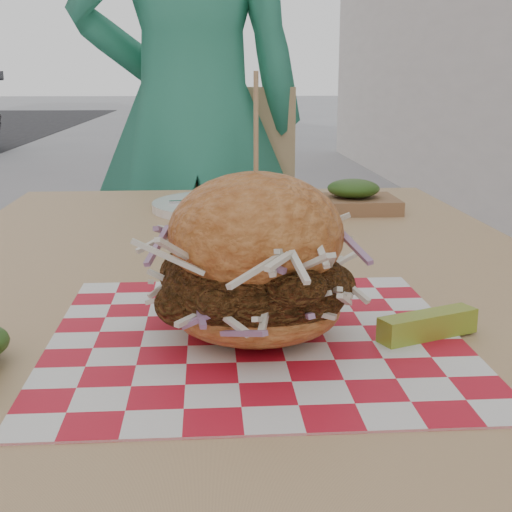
{
  "coord_description": "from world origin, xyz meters",
  "views": [
    {
      "loc": [
        0.22,
        -0.67,
        0.97
      ],
      "look_at": [
        0.26,
        -0.08,
        0.82
      ],
      "focal_mm": 50.0,
      "sensor_mm": 36.0,
      "label": 1
    }
  ],
  "objects_px": {
    "patio_table": "(240,322)",
    "patio_chair": "(224,236)",
    "diner": "(191,119)",
    "sandwich": "(256,267)"
  },
  "relations": [
    {
      "from": "sandwich",
      "to": "diner",
      "type": "bearing_deg",
      "value": 93.32
    },
    {
      "from": "patio_chair",
      "to": "patio_table",
      "type": "bearing_deg",
      "value": -87.15
    },
    {
      "from": "diner",
      "to": "sandwich",
      "type": "height_order",
      "value": "diner"
    },
    {
      "from": "patio_table",
      "to": "patio_chair",
      "type": "distance_m",
      "value": 1.05
    },
    {
      "from": "patio_chair",
      "to": "sandwich",
      "type": "height_order",
      "value": "sandwich"
    },
    {
      "from": "patio_table",
      "to": "patio_chair",
      "type": "height_order",
      "value": "patio_chair"
    },
    {
      "from": "patio_table",
      "to": "sandwich",
      "type": "height_order",
      "value": "sandwich"
    },
    {
      "from": "patio_chair",
      "to": "sandwich",
      "type": "distance_m",
      "value": 1.34
    },
    {
      "from": "patio_table",
      "to": "sandwich",
      "type": "relative_size",
      "value": 5.27
    },
    {
      "from": "patio_table",
      "to": "sandwich",
      "type": "distance_m",
      "value": 0.3
    }
  ]
}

